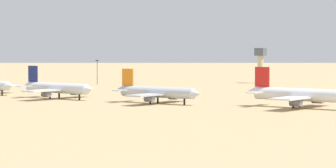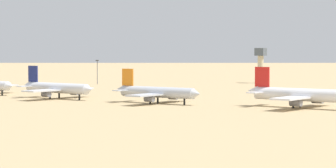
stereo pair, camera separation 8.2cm
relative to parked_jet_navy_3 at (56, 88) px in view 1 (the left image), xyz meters
The scene contains 8 objects.
ground 47.84m from the parked_jet_navy_3, 17.00° to the right, with size 4000.00×4000.00×0.00m, color tan.
ridge_far_west 1183.09m from the parked_jet_navy_3, 115.72° to the left, with size 408.47×256.91×84.74m, color slate.
ridge_west 1103.41m from the parked_jet_navy_3, 102.69° to the left, with size 287.23×260.86×81.46m, color gray.
parked_jet_navy_3 is the anchor object (origin of this frame).
parked_jet_orange_4 43.56m from the parked_jet_navy_3, ahead, with size 34.63×29.19×11.44m.
parked_jet_red_5 91.52m from the parked_jet_navy_3, ahead, with size 37.74×31.94×12.46m.
control_tower 153.84m from the parked_jet_navy_3, 84.77° to the left, with size 5.20×5.20×19.09m.
light_pole_west 109.13m from the parked_jet_navy_3, 119.24° to the left, with size 1.80×0.50×12.72m.
Camera 1 is at (121.34, -182.15, 17.63)m, focal length 74.28 mm.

